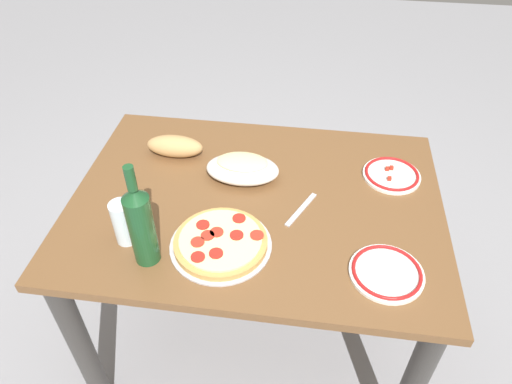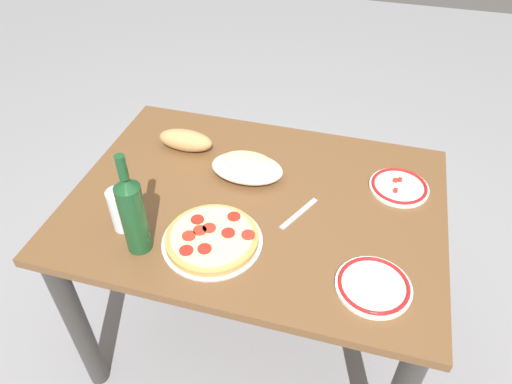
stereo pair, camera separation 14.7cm
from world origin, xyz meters
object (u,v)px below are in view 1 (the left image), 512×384
object	(u,v)px
pepperoni_pizza	(221,242)
side_plate_near	(387,272)
wine_bottle	(141,224)
water_glass	(124,222)
bread_loaf	(175,146)
side_plate_far	(392,174)
baked_pasta_dish	(243,168)
dining_table	(256,228)

from	to	relation	value
pepperoni_pizza	side_plate_near	bearing A→B (deg)	175.03
wine_bottle	side_plate_near	distance (m)	0.66
water_glass	pepperoni_pizza	bearing A→B (deg)	-177.39
wine_bottle	side_plate_near	bearing A→B (deg)	-177.24
wine_bottle	side_plate_near	xyz separation A→B (m)	(-0.65, -0.03, -0.12)
pepperoni_pizza	bread_loaf	bearing A→B (deg)	-59.04
pepperoni_pizza	side_plate_far	xyz separation A→B (m)	(-0.50, -0.38, -0.01)
pepperoni_pizza	baked_pasta_dish	world-z (taller)	baked_pasta_dish
side_plate_near	baked_pasta_dish	bearing A→B (deg)	-38.05
wine_bottle	side_plate_near	size ratio (longest dim) A/B	1.60
baked_pasta_dish	side_plate_far	world-z (taller)	baked_pasta_dish
side_plate_near	bread_loaf	world-z (taller)	bread_loaf
baked_pasta_dish	side_plate_far	xyz separation A→B (m)	(-0.49, -0.07, -0.03)
water_glass	side_plate_near	world-z (taller)	water_glass
wine_bottle	side_plate_far	xyz separation A→B (m)	(-0.69, -0.45, -0.12)
wine_bottle	dining_table	bearing A→B (deg)	-133.11
baked_pasta_dish	water_glass	distance (m)	0.43
dining_table	water_glass	world-z (taller)	water_glass
baked_pasta_dish	water_glass	world-z (taller)	water_glass
pepperoni_pizza	bread_loaf	distance (m)	0.47
pepperoni_pizza	baked_pasta_dish	xyz separation A→B (m)	(-0.01, -0.31, 0.03)
wine_bottle	water_glass	xyz separation A→B (m)	(0.08, -0.06, -0.06)
side_plate_near	bread_loaf	xyz separation A→B (m)	(0.70, -0.44, 0.03)
dining_table	wine_bottle	size ratio (longest dim) A/B	3.62
dining_table	pepperoni_pizza	xyz separation A→B (m)	(0.07, 0.21, 0.15)
baked_pasta_dish	bread_loaf	size ratio (longest dim) A/B	1.21
dining_table	side_plate_near	distance (m)	0.48
side_plate_near	side_plate_far	size ratio (longest dim) A/B	1.06
wine_bottle	baked_pasta_dish	bearing A→B (deg)	-118.16
pepperoni_pizza	baked_pasta_dish	bearing A→B (deg)	-92.40
pepperoni_pizza	side_plate_near	size ratio (longest dim) A/B	1.45
wine_bottle	pepperoni_pizza	bearing A→B (deg)	-159.52
dining_table	baked_pasta_dish	xyz separation A→B (m)	(0.06, -0.10, 0.17)
water_glass	side_plate_far	xyz separation A→B (m)	(-0.77, -0.39, -0.06)
pepperoni_pizza	wine_bottle	size ratio (longest dim) A/B	0.90
baked_pasta_dish	side_plate_near	size ratio (longest dim) A/B	1.20
pepperoni_pizza	water_glass	bearing A→B (deg)	2.61
wine_bottle	side_plate_far	world-z (taller)	wine_bottle
baked_pasta_dish	wine_bottle	xyz separation A→B (m)	(0.20, 0.38, 0.09)
dining_table	baked_pasta_dish	size ratio (longest dim) A/B	4.85
dining_table	side_plate_near	xyz separation A→B (m)	(-0.39, 0.25, 0.14)
side_plate_near	side_plate_far	world-z (taller)	side_plate_far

